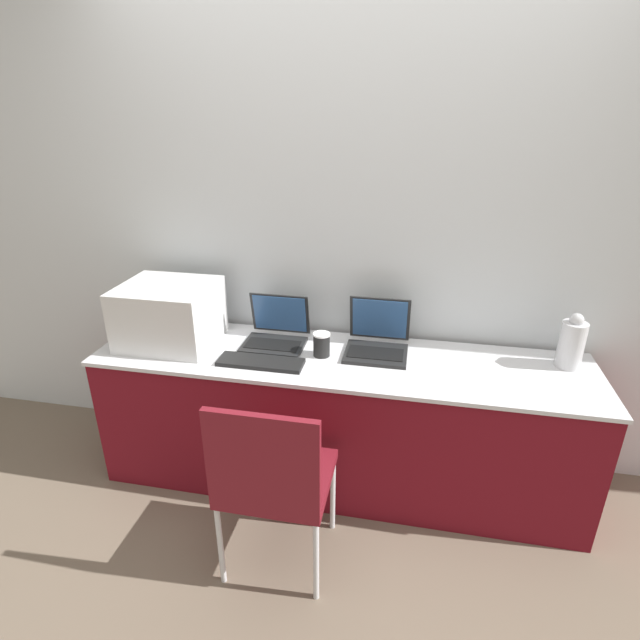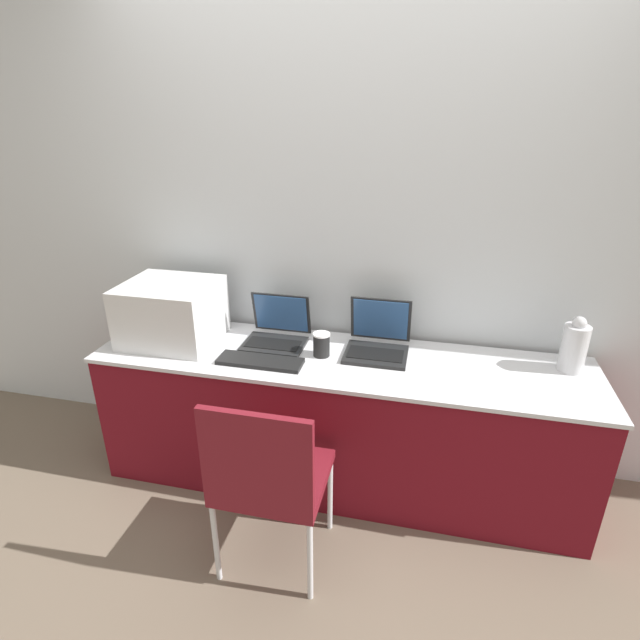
% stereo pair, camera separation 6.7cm
% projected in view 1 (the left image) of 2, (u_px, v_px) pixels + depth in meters
% --- Properties ---
extents(ground_plane, '(14.00, 14.00, 0.00)m').
position_uv_depth(ground_plane, '(329.00, 514.00, 2.45)').
color(ground_plane, '#6B5B4C').
extents(wall_back, '(8.00, 0.05, 2.60)m').
position_uv_depth(wall_back, '(353.00, 224.00, 2.50)').
color(wall_back, silver).
rests_on(wall_back, ground_plane).
extents(table, '(2.41, 0.58, 0.72)m').
position_uv_depth(table, '(339.00, 420.00, 2.56)').
color(table, maroon).
rests_on(table, ground_plane).
extents(printer, '(0.46, 0.41, 0.31)m').
position_uv_depth(printer, '(169.00, 312.00, 2.52)').
color(printer, silver).
rests_on(printer, table).
extents(laptop_left, '(0.31, 0.28, 0.24)m').
position_uv_depth(laptop_left, '(276.00, 333.00, 2.55)').
color(laptop_left, black).
rests_on(laptop_left, table).
extents(laptop_right, '(0.30, 0.30, 0.25)m').
position_uv_depth(laptop_right, '(377.00, 341.00, 2.47)').
color(laptop_right, black).
rests_on(laptop_right, table).
extents(external_keyboard, '(0.41, 0.13, 0.02)m').
position_uv_depth(external_keyboard, '(261.00, 362.00, 2.36)').
color(external_keyboard, black).
rests_on(external_keyboard, table).
extents(coffee_cup, '(0.08, 0.08, 0.12)m').
position_uv_depth(coffee_cup, '(322.00, 344.00, 2.42)').
color(coffee_cup, black).
rests_on(coffee_cup, table).
extents(metal_pitcher, '(0.11, 0.11, 0.27)m').
position_uv_depth(metal_pitcher, '(572.00, 343.00, 2.30)').
color(metal_pitcher, silver).
rests_on(metal_pitcher, table).
extents(chair, '(0.43, 0.41, 0.86)m').
position_uv_depth(chair, '(272.00, 475.00, 1.98)').
color(chair, maroon).
rests_on(chair, ground_plane).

